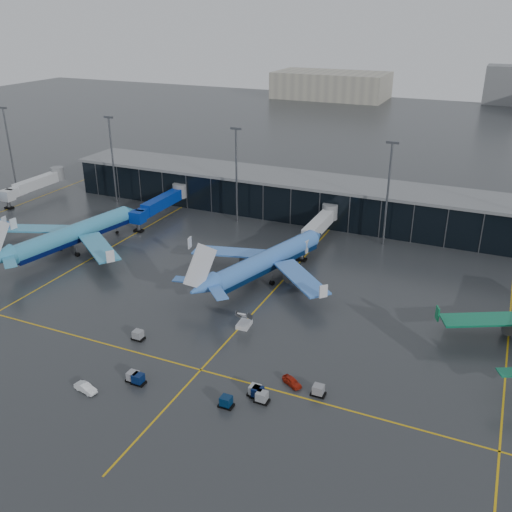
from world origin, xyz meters
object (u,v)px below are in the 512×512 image
at_px(airliner_klm_near, 268,249).
at_px(mobile_airstair, 244,323).
at_px(airliner_arkefly, 73,223).
at_px(baggage_carts, 214,382).
at_px(service_van_red, 292,381).
at_px(service_van_white, 86,388).

height_order(airliner_klm_near, mobile_airstair, airliner_klm_near).
relative_size(airliner_arkefly, baggage_carts, 1.24).
bearing_deg(baggage_carts, airliner_arkefly, 148.58).
distance_m(baggage_carts, service_van_red, 12.10).
bearing_deg(service_van_red, airliner_klm_near, 59.80).
height_order(airliner_klm_near, service_van_white, airliner_klm_near).
height_order(airliner_arkefly, mobile_airstair, airliner_arkefly).
relative_size(airliner_klm_near, mobile_airstair, 12.63).
distance_m(baggage_carts, service_van_white, 19.44).
bearing_deg(airliner_arkefly, service_van_white, -38.13).
relative_size(baggage_carts, mobile_airstair, 10.49).
xyz_separation_m(airliner_arkefly, service_van_white, (38.24, -42.95, -6.26)).
xyz_separation_m(airliner_klm_near, mobile_airstair, (4.12, -20.67, -5.92)).
xyz_separation_m(airliner_arkefly, mobile_airstair, (52.04, -15.66, -6.14)).
xyz_separation_m(service_van_red, service_van_white, (-28.06, -14.39, 0.03)).
bearing_deg(airliner_klm_near, service_van_red, -44.46).
bearing_deg(mobile_airstair, airliner_klm_near, 97.07).
relative_size(mobile_airstair, service_van_red, 0.95).
bearing_deg(airliner_klm_near, baggage_carts, -62.24).
height_order(baggage_carts, service_van_white, baggage_carts).
xyz_separation_m(airliner_klm_near, baggage_carts, (7.50, -38.87, -5.93)).
distance_m(mobile_airstair, service_van_red, 19.24).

